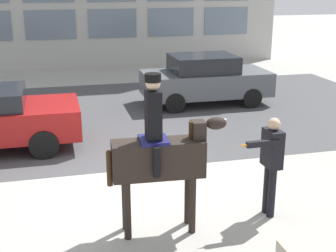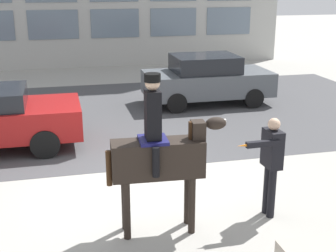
# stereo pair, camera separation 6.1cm
# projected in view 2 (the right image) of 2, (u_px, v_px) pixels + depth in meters

# --- Properties ---
(ground_plane) EXTENTS (80.00, 80.00, 0.00)m
(ground_plane) POSITION_uv_depth(u_px,v_px,m) (134.00, 180.00, 9.30)
(ground_plane) COLOR #9E9B93
(road_surface) EXTENTS (18.42, 8.50, 0.01)m
(road_surface) POSITION_uv_depth(u_px,v_px,m) (107.00, 115.00, 13.71)
(road_surface) COLOR #444447
(road_surface) RESTS_ON ground_plane
(mounted_horse_lead) EXTENTS (1.84, 0.65, 2.53)m
(mounted_horse_lead) POSITION_uv_depth(u_px,v_px,m) (160.00, 154.00, 7.05)
(mounted_horse_lead) COLOR black
(mounted_horse_lead) RESTS_ON ground_plane
(pedestrian_bystander) EXTENTS (0.82, 0.45, 1.71)m
(pedestrian_bystander) POSITION_uv_depth(u_px,v_px,m) (271.00, 160.00, 7.61)
(pedestrian_bystander) COLOR black
(pedestrian_bystander) RESTS_ON ground_plane
(street_car_far_lane) EXTENTS (3.97, 1.90, 1.55)m
(street_car_far_lane) POSITION_uv_depth(u_px,v_px,m) (207.00, 79.00, 14.78)
(street_car_far_lane) COLOR #51565B
(street_car_far_lane) RESTS_ON ground_plane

